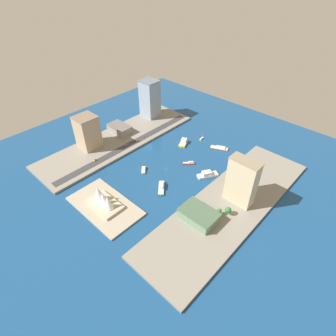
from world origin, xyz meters
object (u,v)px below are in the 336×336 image
(sailboat_small_white, at_px, (202,139))
(van_white, at_px, (127,145))
(carpark_squat_concrete, at_px, (119,129))
(opera_landmark, at_px, (103,199))
(ferry_white_commuter, at_px, (207,174))
(pickup_red, at_px, (137,141))
(apartment_midrise_tan, at_px, (87,132))
(traffic_light_waterfront, at_px, (144,138))
(terminal_long_green, at_px, (199,215))
(tugboat_red, at_px, (189,163))
(office_block_beige, at_px, (242,182))
(tower_tall_glass, at_px, (150,99))
(yacht_sleek_gray, at_px, (144,170))
(ferry_yellow_fast, at_px, (183,142))
(taxi_yellow_cab, at_px, (95,160))
(ferry_green_doubledeck, at_px, (161,187))
(barge_flat_brown, at_px, (220,148))

(sailboat_small_white, bearing_deg, van_white, 53.77)
(carpark_squat_concrete, height_order, opera_landmark, opera_landmark)
(ferry_white_commuter, height_order, pickup_red, ferry_white_commuter)
(apartment_midrise_tan, xyz_separation_m, traffic_light_waterfront, (-44.13, -61.26, -18.19))
(apartment_midrise_tan, bearing_deg, terminal_long_green, 179.64)
(tugboat_red, bearing_deg, office_block_beige, 168.47)
(van_white, bearing_deg, tower_tall_glass, -65.27)
(tugboat_red, height_order, van_white, van_white)
(carpark_squat_concrete, distance_m, tower_tall_glass, 71.00)
(apartment_midrise_tan, xyz_separation_m, terminal_long_green, (-190.39, 1.21, -17.28))
(tugboat_red, height_order, opera_landmark, opera_landmark)
(yacht_sleek_gray, bearing_deg, office_block_beige, -164.10)
(ferry_white_commuter, bearing_deg, apartment_midrise_tan, 21.55)
(yacht_sleek_gray, bearing_deg, carpark_squat_concrete, -21.93)
(apartment_midrise_tan, relative_size, van_white, 10.05)
(ferry_white_commuter, xyz_separation_m, ferry_yellow_fast, (67.29, -34.01, -0.21))
(pickup_red, bearing_deg, tugboat_red, -171.13)
(taxi_yellow_cab, distance_m, traffic_light_waterfront, 77.37)
(traffic_light_waterfront, bearing_deg, yacht_sleek_gray, 135.70)
(tugboat_red, height_order, yacht_sleek_gray, tugboat_red)
(sailboat_small_white, relative_size, ferry_yellow_fast, 0.55)
(ferry_green_doubledeck, height_order, office_block_beige, office_block_beige)
(ferry_white_commuter, bearing_deg, tugboat_red, -6.19)
(tower_tall_glass, bearing_deg, barge_flat_brown, -179.26)
(ferry_yellow_fast, bearing_deg, ferry_white_commuter, 153.19)
(sailboat_small_white, relative_size, yacht_sleek_gray, 0.85)
(opera_landmark, bearing_deg, apartment_midrise_tan, -27.61)
(tugboat_red, xyz_separation_m, carpark_squat_concrete, (123.78, 12.55, 6.68))
(barge_flat_brown, relative_size, ferry_yellow_fast, 1.22)
(pickup_red, relative_size, traffic_light_waterfront, 0.73)
(ferry_green_doubledeck, xyz_separation_m, apartment_midrise_tan, (129.73, 7.46, 23.53))
(tower_tall_glass, relative_size, opera_landmark, 1.50)
(terminal_long_green, xyz_separation_m, van_white, (155.14, -36.74, -4.35))
(ferry_white_commuter, height_order, van_white, ferry_white_commuter)
(yacht_sleek_gray, bearing_deg, sailboat_small_white, -94.40)
(office_block_beige, bearing_deg, barge_flat_brown, -44.81)
(traffic_light_waterfront, bearing_deg, ferry_white_commuter, -179.96)
(taxi_yellow_cab, relative_size, traffic_light_waterfront, 0.78)
(barge_flat_brown, relative_size, terminal_long_green, 0.68)
(terminal_long_green, distance_m, pickup_red, 159.73)
(apartment_midrise_tan, height_order, taxi_yellow_cab, apartment_midrise_tan)
(sailboat_small_white, xyz_separation_m, yacht_sleek_gray, (8.28, 107.51, 0.33))
(carpark_squat_concrete, distance_m, apartment_midrise_tan, 55.04)
(tugboat_red, xyz_separation_m, apartment_midrise_tan, (123.52, 64.78, 24.03))
(carpark_squat_concrete, distance_m, van_white, 39.48)
(terminal_long_green, height_order, taxi_yellow_cab, terminal_long_green)
(sailboat_small_white, xyz_separation_m, carpark_squat_concrete, (99.60, 70.74, 7.09))
(sailboat_small_white, relative_size, carpark_squat_concrete, 0.33)
(tower_tall_glass, height_order, taxi_yellow_cab, tower_tall_glass)
(tugboat_red, relative_size, opera_landmark, 0.35)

